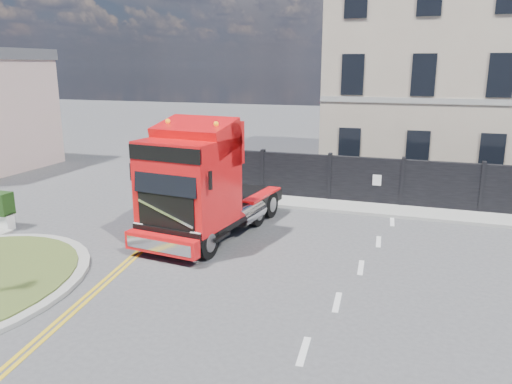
% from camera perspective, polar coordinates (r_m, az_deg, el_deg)
% --- Properties ---
extents(ground, '(120.00, 120.00, 0.00)m').
position_cam_1_polar(ground, '(13.88, -2.75, -10.03)').
color(ground, '#424244').
rests_on(ground, ground).
extents(hoarding_fence, '(18.80, 0.25, 2.00)m').
position_cam_1_polar(hoarding_fence, '(21.38, 23.18, 0.39)').
color(hoarding_fence, black).
rests_on(hoarding_fence, ground).
extents(georgian_building, '(12.30, 10.30, 12.80)m').
position_cam_1_polar(georgian_building, '(28.30, 21.92, 13.43)').
color(georgian_building, '#B4A58F').
rests_on(georgian_building, ground).
extents(pavement_far, '(20.00, 1.60, 0.12)m').
position_cam_1_polar(pavement_far, '(20.70, 21.58, -2.58)').
color(pavement_far, gray).
rests_on(pavement_far, ground).
extents(truck, '(3.21, 6.84, 3.95)m').
position_cam_1_polar(truck, '(16.55, -6.46, 0.43)').
color(truck, black).
rests_on(truck, ground).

